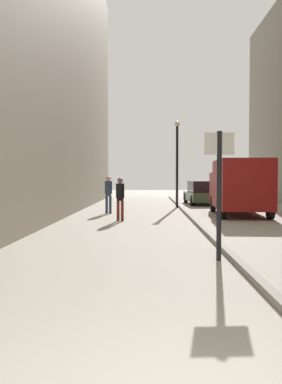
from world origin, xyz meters
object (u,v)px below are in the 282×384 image
Objects in this scene: pedestrian_main_foreground at (120,196)px; street_sign_post at (219,184)px; delivery_van at (239,186)px; parked_car at (202,193)px; pedestrian_mid_block at (108,192)px; lamp_post at (177,159)px.

street_sign_post is at bearing 121.01° from pedestrian_main_foreground.
delivery_van is (5.10, 2.63, 0.34)m from pedestrian_main_foreground.
parked_car is at bearing 98.31° from delivery_van.
street_sign_post is at bearing -101.57° from delivery_van.
street_sign_post is (-1.88, -17.31, 0.83)m from parked_car.
pedestrian_mid_block reaches higher than parked_car.
lamp_post is (3.43, 3.84, 1.72)m from pedestrian_mid_block.
pedestrian_mid_block is 5.43m from lamp_post.
pedestrian_main_foreground is 7.78m from lamp_post.
parked_car is (4.40, 9.92, -0.25)m from pedestrian_main_foreground.
delivery_van reaches higher than pedestrian_mid_block.
pedestrian_main_foreground is 3.35m from pedestrian_mid_block.
delivery_van is at bearing -61.27° from lamp_post.
street_sign_post reaches higher than delivery_van.
pedestrian_main_foreground is 0.35× the size of lamp_post.
delivery_van is (5.88, -0.63, 0.30)m from pedestrian_mid_block.
lamp_post reaches higher than delivery_van.
lamp_post is at bearing -123.53° from pedestrian_mid_block.
pedestrian_mid_block is 0.32× the size of delivery_van.
street_sign_post is (3.30, -10.65, 0.54)m from pedestrian_mid_block.
lamp_post reaches higher than parked_car.
pedestrian_mid_block is 8.45m from parked_car.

